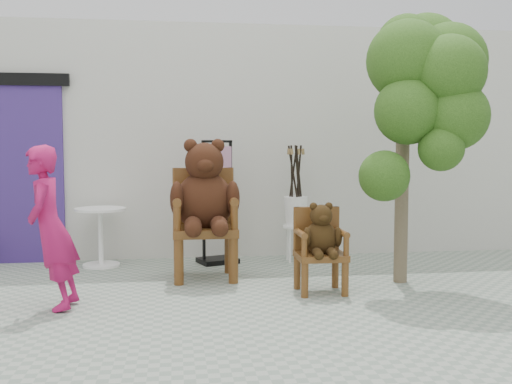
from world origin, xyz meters
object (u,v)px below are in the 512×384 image
person (51,228)px  stool_bucket (296,210)px  chair_small (320,240)px  display_stand (218,216)px  chair_big (205,201)px  cafe_table (101,230)px  tree (427,78)px

person → stool_bucket: (2.58, 1.85, -0.08)m
chair_small → stool_bucket: (0.07, 1.58, 0.12)m
display_stand → stool_bucket: (0.97, -0.03, 0.06)m
chair_big → stool_bucket: (1.17, 0.81, -0.21)m
chair_small → cafe_table: size_ratio=1.27×
chair_small → cafe_table: 2.80m
display_stand → chair_small: bearing=-80.3°
person → tree: 3.92m
person → stool_bucket: bearing=128.8°
person → stool_bucket: stool_bucket is taller
person → cafe_table: size_ratio=2.05×
chair_big → cafe_table: chair_big is taller
chair_big → display_stand: chair_big is taller
cafe_table → tree: size_ratio=0.25×
tree → stool_bucket: bearing=126.1°
chair_big → person: size_ratio=1.05×
chair_big → chair_small: chair_big is taller
stool_bucket → tree: 2.33m
chair_big → stool_bucket: chair_big is taller
chair_small → stool_bucket: bearing=87.4°
chair_small → person: bearing=-173.7°
chair_big → person: 1.75m
chair_big → chair_small: (1.10, -0.77, -0.33)m
chair_small → person: 2.53m
display_stand → tree: (2.02, -1.47, 1.55)m
chair_big → stool_bucket: 1.44m
display_stand → stool_bucket: display_stand is taller
chair_small → cafe_table: chair_small is taller
person → display_stand: 2.48m
chair_small → tree: 1.97m
chair_small → tree: tree is taller
chair_small → tree: bearing=6.8°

